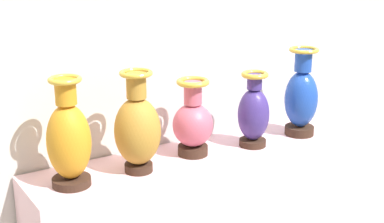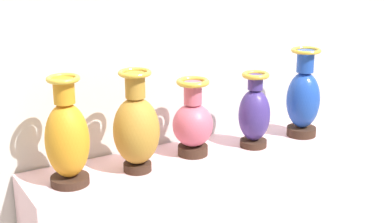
% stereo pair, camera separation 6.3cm
% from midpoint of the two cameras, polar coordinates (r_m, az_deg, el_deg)
% --- Properties ---
extents(back_wall, '(3.89, 0.14, 2.70)m').
position_cam_midpoint_polar(back_wall, '(2.54, -1.96, 6.01)').
color(back_wall, silver).
rests_on(back_wall, ground_plane).
extents(vase_amber, '(0.16, 0.16, 0.42)m').
position_cam_midpoint_polar(vase_amber, '(2.16, -11.46, -2.67)').
color(vase_amber, '#382319').
rests_on(vase_amber, display_shelf).
extents(vase_ochre, '(0.18, 0.18, 0.41)m').
position_cam_midpoint_polar(vase_ochre, '(2.24, -4.74, -1.66)').
color(vase_ochre, '#382319').
rests_on(vase_ochre, display_shelf).
extents(vase_rose, '(0.17, 0.17, 0.33)m').
position_cam_midpoint_polar(vase_rose, '(2.41, 0.88, -1.09)').
color(vase_rose, '#382319').
rests_on(vase_rose, display_shelf).
extents(vase_indigo, '(0.14, 0.14, 0.34)m').
position_cam_midpoint_polar(vase_indigo, '(2.52, 6.92, -0.19)').
color(vase_indigo, '#382319').
rests_on(vase_indigo, display_shelf).
extents(vase_sapphire, '(0.15, 0.15, 0.41)m').
position_cam_midpoint_polar(vase_sapphire, '(2.69, 11.64, 1.31)').
color(vase_sapphire, '#382319').
rests_on(vase_sapphire, display_shelf).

